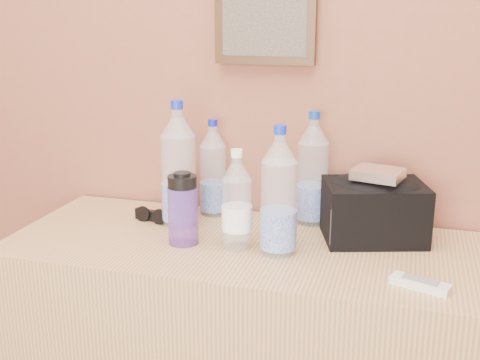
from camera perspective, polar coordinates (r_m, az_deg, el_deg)
name	(u,v)px	position (r m, az deg, el deg)	size (l,w,h in m)	color
picture_frame	(265,21)	(1.81, 2.40, 14.85)	(0.30, 0.03, 0.25)	#382311
pet_large_a	(179,171)	(1.78, -5.83, 0.86)	(0.10, 0.10, 0.37)	silver
pet_large_b	(213,173)	(1.87, -2.55, 0.68)	(0.08, 0.08, 0.30)	white
pet_large_c	(312,174)	(1.80, 6.88, 0.52)	(0.09, 0.09, 0.34)	white
pet_large_d	(279,198)	(1.56, 3.69, -1.72)	(0.09, 0.09, 0.34)	silver
pet_small	(237,205)	(1.60, -0.30, -2.40)	(0.08, 0.08, 0.27)	white
nalgene_bottle	(183,209)	(1.64, -5.44, -2.73)	(0.08, 0.08, 0.20)	#5D329E
sunglasses	(154,216)	(1.85, -8.19, -3.39)	(0.13, 0.05, 0.03)	black
ac_remote	(420,284)	(1.47, 16.71, -9.43)	(0.14, 0.04, 0.02)	silver
toiletry_bag	(374,208)	(1.71, 12.60, -2.59)	(0.27, 0.19, 0.18)	black
foil_packet	(378,174)	(1.66, 12.95, 0.58)	(0.13, 0.11, 0.03)	silver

